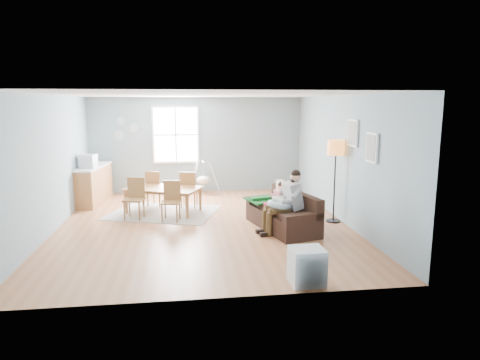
{
  "coord_description": "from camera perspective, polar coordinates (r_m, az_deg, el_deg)",
  "views": [
    {
      "loc": [
        -0.37,
        -8.77,
        2.55
      ],
      "look_at": [
        0.74,
        -0.32,
        1.0
      ],
      "focal_mm": 32.0,
      "sensor_mm": 36.0,
      "label": 1
    }
  ],
  "objects": [
    {
      "name": "counter",
      "position": [
        11.6,
        -18.92,
        -0.51
      ],
      "size": [
        0.71,
        1.76,
        0.96
      ],
      "color": "olive",
      "rests_on": "room"
    },
    {
      "name": "window",
      "position": [
        12.27,
        -8.56,
        5.98
      ],
      "size": [
        1.32,
        0.08,
        1.62
      ],
      "color": "white",
      "rests_on": "room"
    },
    {
      "name": "infant",
      "position": [
        8.4,
        5.13,
        -2.64
      ],
      "size": [
        0.25,
        0.35,
        0.13
      ],
      "color": "silver",
      "rests_on": "nursing_pillow"
    },
    {
      "name": "green_throw",
      "position": [
        9.28,
        3.75,
        -2.58
      ],
      "size": [
        1.04,
        0.94,
        0.04
      ],
      "primitive_type": "cube",
      "rotation": [
        0.0,
        0.0,
        0.3
      ],
      "color": "#145B24",
      "rests_on": "sofa"
    },
    {
      "name": "beige_pillow",
      "position": [
        9.24,
        5.62,
        -1.44
      ],
      "size": [
        0.18,
        0.44,
        0.43
      ],
      "primitive_type": "cube",
      "rotation": [
        0.0,
        0.0,
        0.15
      ],
      "color": "#BAA98E",
      "rests_on": "sofa"
    },
    {
      "name": "dining_table",
      "position": [
        10.15,
        -10.2,
        -2.68
      ],
      "size": [
        1.93,
        1.55,
        0.59
      ],
      "primitive_type": "imported",
      "rotation": [
        0.0,
        0.0,
        -0.42
      ],
      "color": "olive",
      "rests_on": "rug"
    },
    {
      "name": "father",
      "position": [
        8.44,
        6.12,
        -2.65
      ],
      "size": [
        0.94,
        0.53,
        1.26
      ],
      "color": "#949497",
      "rests_on": "sofa"
    },
    {
      "name": "chair_sw",
      "position": [
        9.75,
        -13.83,
        -2.04
      ],
      "size": [
        0.49,
        0.49,
        0.91
      ],
      "color": "#915E32",
      "rests_on": "rug"
    },
    {
      "name": "chair_se",
      "position": [
        9.43,
        -9.14,
        -2.43
      ],
      "size": [
        0.46,
        0.46,
        0.87
      ],
      "color": "#915E32",
      "rests_on": "rug"
    },
    {
      "name": "sofa",
      "position": [
        8.82,
        5.93,
        -4.74
      ],
      "size": [
        1.25,
        2.02,
        0.76
      ],
      "color": "black",
      "rests_on": "room"
    },
    {
      "name": "pictures",
      "position": [
        8.44,
        15.93,
        5.16
      ],
      "size": [
        0.05,
        1.34,
        0.74
      ],
      "color": "white",
      "rests_on": "room"
    },
    {
      "name": "chair_ne",
      "position": [
        10.5,
        -6.9,
        -0.97
      ],
      "size": [
        0.48,
        0.48,
        0.9
      ],
      "color": "#915E32",
      "rests_on": "rug"
    },
    {
      "name": "monitor",
      "position": [
        11.19,
        -19.57,
        2.39
      ],
      "size": [
        0.41,
        0.4,
        0.33
      ],
      "color": "#BBBBC0",
      "rests_on": "counter"
    },
    {
      "name": "floor_lamp",
      "position": [
        9.26,
        12.64,
        3.33
      ],
      "size": [
        0.36,
        0.36,
        1.77
      ],
      "color": "black",
      "rests_on": "room"
    },
    {
      "name": "chair_nw",
      "position": [
        10.79,
        -11.29,
        -0.83
      ],
      "size": [
        0.53,
        0.53,
        0.89
      ],
      "color": "#915E32",
      "rests_on": "rug"
    },
    {
      "name": "room",
      "position": [
        8.78,
        -5.11,
        9.43
      ],
      "size": [
        8.4,
        9.4,
        3.9
      ],
      "color": "#A6623B"
    },
    {
      "name": "wall_plates",
      "position": [
        12.37,
        -15.14,
        6.61
      ],
      "size": [
        0.67,
        0.02,
        0.66
      ],
      "color": "#98AFB6",
      "rests_on": "room"
    },
    {
      "name": "storage_cube",
      "position": [
        6.25,
        8.83,
        -11.29
      ],
      "size": [
        0.49,
        0.44,
        0.52
      ],
      "color": "silver",
      "rests_on": "room"
    },
    {
      "name": "rug",
      "position": [
        10.22,
        -10.15,
        -4.27
      ],
      "size": [
        2.8,
        2.44,
        0.01
      ],
      "primitive_type": "cube",
      "rotation": [
        0.0,
        0.0,
        -0.32
      ],
      "color": "#9A938C",
      "rests_on": "room"
    },
    {
      "name": "baby_swing",
      "position": [
        12.07,
        -4.91,
        0.07
      ],
      "size": [
        0.97,
        0.98,
        0.93
      ],
      "color": "#BBBBC0",
      "rests_on": "room"
    },
    {
      "name": "nursing_pillow",
      "position": [
        8.39,
        5.25,
        -3.28
      ],
      "size": [
        0.58,
        0.57,
        0.19
      ],
      "primitive_type": "torus",
      "rotation": [
        0.0,
        0.14,
        0.23
      ],
      "color": "#A6BFD0",
      "rests_on": "father"
    },
    {
      "name": "toddler",
      "position": [
        8.85,
        5.02,
        -2.19
      ],
      "size": [
        0.5,
        0.34,
        0.74
      ],
      "color": "white",
      "rests_on": "sofa"
    }
  ]
}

